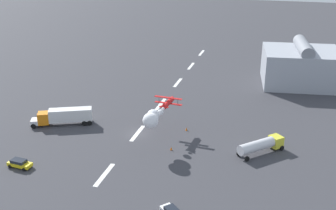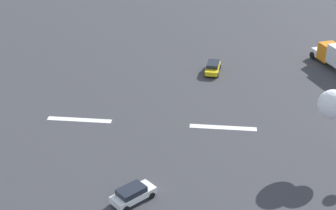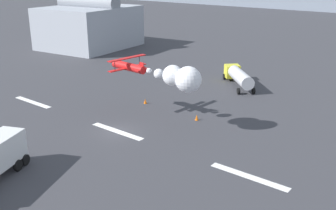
{
  "view_description": "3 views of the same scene",
  "coord_description": "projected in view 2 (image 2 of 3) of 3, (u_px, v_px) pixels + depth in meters",
  "views": [
    {
      "loc": [
        75.93,
        28.07,
        39.05
      ],
      "look_at": [
        -3.48,
        5.88,
        5.88
      ],
      "focal_mm": 44.29,
      "sensor_mm": 36.0,
      "label": 1
    },
    {
      "loc": [
        18.59,
        52.36,
        30.5
      ],
      "look_at": [
        24.23,
        0.0,
        2.67
      ],
      "focal_mm": 53.83,
      "sensor_mm": 36.0,
      "label": 2
    },
    {
      "loc": [
        32.12,
        -30.52,
        18.56
      ],
      "look_at": [
        5.2,
        3.31,
        3.58
      ],
      "focal_mm": 42.18,
      "sensor_mm": 36.0,
      "label": 3
    }
  ],
  "objects": [
    {
      "name": "airport_staff_sedan",
      "position": [
        133.0,
        194.0,
        47.62
      ],
      "size": [
        4.3,
        4.43,
        1.52
      ],
      "color": "white",
      "rests_on": "ground"
    },
    {
      "name": "followme_car_yellow",
      "position": [
        213.0,
        67.0,
        74.08
      ],
      "size": [
        2.35,
        4.65,
        1.52
      ],
      "color": "yellow",
      "rests_on": "ground"
    },
    {
      "name": "runway_stripe_6",
      "position": [
        79.0,
        120.0,
        61.84
      ],
      "size": [
        8.0,
        0.9,
        0.01
      ],
      "primitive_type": "cube",
      "color": "white",
      "rests_on": "ground"
    },
    {
      "name": "runway_stripe_5",
      "position": [
        223.0,
        127.0,
        60.18
      ],
      "size": [
        8.0,
        0.9,
        0.01
      ],
      "primitive_type": "cube",
      "color": "white",
      "rests_on": "ground"
    }
  ]
}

